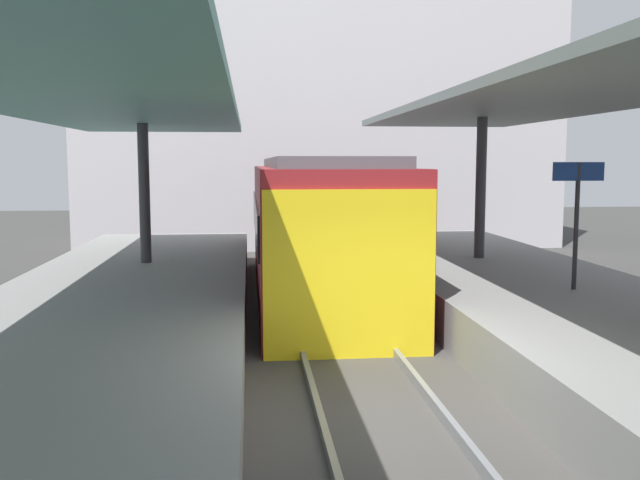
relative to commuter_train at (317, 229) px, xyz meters
The scene contains 10 objects.
ground_plane 7.74m from the commuter_train, 90.00° to the right, with size 80.00×80.00×0.00m, color #383835.
platform_left 8.53m from the commuter_train, 116.74° to the right, with size 4.40×28.00×1.00m, color gray.
track_ballast 7.72m from the commuter_train, 90.00° to the right, with size 3.20×28.00×0.20m, color #423F3D.
rail_near_side 7.72m from the commuter_train, 95.45° to the right, with size 0.08×28.00×0.14m, color slate.
rail_far_side 7.72m from the commuter_train, 84.55° to the right, with size 0.08×28.00×0.14m, color slate.
commuter_train is the anchor object (origin of this frame).
canopy_left 7.60m from the commuter_train, 121.74° to the right, with size 4.18×21.00×3.21m.
canopy_right 7.66m from the commuter_train, 58.26° to the right, with size 4.18×21.00×3.39m.
platform_sign 5.76m from the commuter_train, 43.65° to the right, with size 0.90×0.08×2.21m.
station_building_backdrop 13.07m from the commuter_train, 84.34° to the left, with size 18.00×6.00×11.00m, color #B7B2B7.
Camera 1 is at (-1.50, -7.72, 3.20)m, focal length 38.64 mm.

